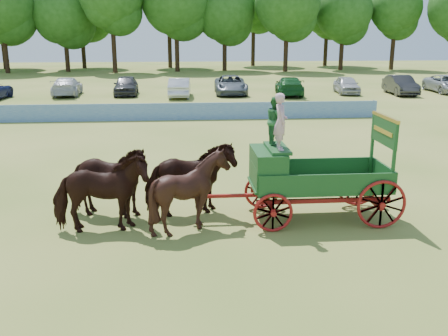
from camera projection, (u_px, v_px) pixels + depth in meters
ground at (195, 233)px, 13.47m from camera, size 160.00×160.00×0.00m
horse_lead_left at (101, 194)px, 13.29m from camera, size 2.67×1.39×2.18m
horse_lead_right at (107, 182)px, 14.35m from camera, size 2.79×1.76×2.18m
horse_wheel_left at (191, 191)px, 13.49m from camera, size 2.33×2.16×2.19m
horse_wheel_right at (190, 180)px, 14.54m from camera, size 2.78×1.72×2.18m
farm_dray at (295, 167)px, 14.14m from camera, size 6.00×2.00×3.69m
sponsor_banner at (170, 112)px, 30.55m from camera, size 26.00×0.08×1.05m
parked_cars at (223, 86)px, 42.49m from camera, size 56.14×7.65×1.65m
treeline at (138, 4)px, 68.05m from camera, size 89.96×22.84×14.86m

